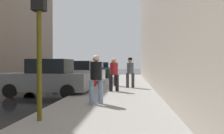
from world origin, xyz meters
TOP-DOWN VIEW (x-y plane):
  - sidewalk at (6.00, 0.00)m, footprint 4.00×40.00m
  - parked_gray_coupe at (2.65, 1.21)m, footprint 4.25×2.15m
  - parked_silver_sedan at (2.65, 7.16)m, footprint 4.21×2.08m
  - parked_dark_green_sedan at (2.65, 13.61)m, footprint 4.22×2.10m
  - parked_blue_sedan at (2.65, 19.71)m, footprint 4.27×2.19m
  - fire_hydrant at (4.45, 4.43)m, footprint 0.42×0.22m
  - traffic_light at (4.50, -4.02)m, footprint 0.32×0.32m
  - pedestrian_in_tan_coat at (5.59, 4.76)m, footprint 0.51×0.42m
  - pedestrian_in_jeans at (5.53, -1.67)m, footprint 0.53×0.50m
  - pedestrian_in_red_jacket at (5.88, 1.92)m, footprint 0.52×0.45m
  - pedestrian_with_beanie at (6.70, 3.75)m, footprint 0.50×0.40m

SIDE VIEW (x-z plane):
  - sidewalk at x=6.00m, z-range 0.00..0.15m
  - fire_hydrant at x=4.45m, z-range 0.15..0.85m
  - parked_gray_coupe at x=2.65m, z-range -0.05..1.74m
  - parked_silver_sedan at x=2.65m, z-range -0.05..1.74m
  - parked_dark_green_sedan at x=2.65m, z-range -0.05..1.74m
  - parked_blue_sedan at x=2.65m, z-range -0.05..1.74m
  - pedestrian_in_tan_coat at x=5.59m, z-range 0.25..1.96m
  - pedestrian_in_jeans at x=5.53m, z-range 0.25..1.96m
  - pedestrian_in_red_jacket at x=5.88m, z-range 0.25..1.96m
  - pedestrian_with_beanie at x=6.70m, z-range 0.25..2.02m
  - traffic_light at x=4.50m, z-range 0.96..4.56m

